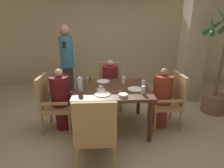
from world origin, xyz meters
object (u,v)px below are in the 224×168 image
(plate_main_right, at_px, (103,94))
(chair_right_side, at_px, (170,99))
(glass_tall_far, at_px, (143,90))
(potted_palm, at_px, (219,76))
(plate_dessert_center, at_px, (135,89))
(diner_in_left_chair, at_px, (61,99))
(water_bottle, at_px, (80,85))
(standing_host, at_px, (67,62))
(chair_near_corner, at_px, (96,131))
(glass_tall_near, at_px, (144,84))
(bowl_small, at_px, (123,95))
(diner_in_right_chair, at_px, (162,97))
(glass_tall_mid, at_px, (124,80))
(diner_in_far_chair, at_px, (110,84))
(teacup_with_saucer, at_px, (101,88))
(plate_main_left, at_px, (103,81))
(chair_left_side, at_px, (53,101))
(chair_far_side, at_px, (110,83))

(plate_main_right, bearing_deg, chair_right_side, 13.75)
(plate_main_right, xyz_separation_m, glass_tall_far, (0.62, 0.00, 0.05))
(potted_palm, height_order, plate_dessert_center, potted_palm)
(diner_in_left_chair, relative_size, plate_dessert_center, 4.42)
(diner_in_left_chair, xyz_separation_m, water_bottle, (0.36, -0.14, 0.30))
(plate_main_right, bearing_deg, standing_host, 117.78)
(chair_near_corner, height_order, glass_tall_near, chair_near_corner)
(plate_dessert_center, bearing_deg, bowl_small, -128.93)
(diner_in_right_chair, relative_size, glass_tall_far, 8.79)
(chair_right_side, relative_size, glass_tall_mid, 7.96)
(diner_in_far_chair, height_order, plate_main_right, diner_in_far_chair)
(teacup_with_saucer, relative_size, glass_tall_far, 1.13)
(chair_right_side, xyz_separation_m, plate_main_left, (-1.17, 0.35, 0.23))
(teacup_with_saucer, distance_m, bowl_small, 0.45)
(bowl_small, bearing_deg, chair_right_side, 23.85)
(chair_left_side, distance_m, glass_tall_far, 1.53)
(diner_in_left_chair, bearing_deg, water_bottle, -21.28)
(teacup_with_saucer, relative_size, glass_tall_near, 1.13)
(diner_in_far_chair, distance_m, glass_tall_far, 1.18)
(standing_host, xyz_separation_m, water_bottle, (0.46, -1.39, -0.09))
(potted_palm, bearing_deg, glass_tall_mid, -173.13)
(bowl_small, height_order, water_bottle, water_bottle)
(diner_in_right_chair, height_order, plate_main_right, diner_in_right_chair)
(plate_main_right, distance_m, water_bottle, 0.40)
(chair_far_side, distance_m, chair_near_corner, 1.85)
(chair_near_corner, xyz_separation_m, glass_tall_far, (0.71, 0.63, 0.28))
(chair_near_corner, distance_m, plate_main_right, 0.67)
(glass_tall_far, bearing_deg, potted_palm, 23.80)
(chair_near_corner, height_order, glass_tall_far, chair_near_corner)
(diner_in_right_chair, height_order, chair_near_corner, diner_in_right_chair)
(standing_host, bearing_deg, plate_dessert_center, -45.08)
(chair_near_corner, distance_m, glass_tall_far, 0.99)
(chair_left_side, relative_size, diner_in_left_chair, 0.90)
(plate_main_left, xyz_separation_m, plate_dessert_center, (0.53, -0.45, 0.00))
(chair_right_side, relative_size, bowl_small, 7.11)
(plate_main_right, relative_size, water_bottle, 1.05)
(bowl_small, distance_m, glass_tall_far, 0.34)
(chair_near_corner, xyz_separation_m, plate_main_right, (0.09, 0.63, 0.23))
(chair_right_side, distance_m, water_bottle, 1.57)
(chair_near_corner, bearing_deg, plate_main_right, 82.06)
(chair_left_side, relative_size, plate_main_right, 3.96)
(diner_in_left_chair, xyz_separation_m, glass_tall_near, (1.41, 0.02, 0.25))
(plate_main_right, height_order, plate_dessert_center, same)
(teacup_with_saucer, bearing_deg, plate_main_right, -82.51)
(diner_in_right_chair, distance_m, potted_palm, 1.38)
(diner_in_far_chair, relative_size, plate_dessert_center, 4.38)
(standing_host, relative_size, plate_main_right, 7.18)
(standing_host, distance_m, bowl_small, 1.99)
(chair_near_corner, height_order, water_bottle, water_bottle)
(water_bottle, distance_m, glass_tall_mid, 0.82)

